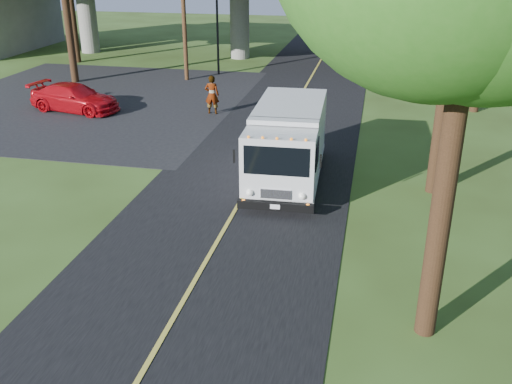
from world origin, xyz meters
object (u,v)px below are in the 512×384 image
(step_van, at_px, (288,141))
(red_sedan, at_px, (75,98))
(pedestrian, at_px, (212,95))
(traffic_signal, at_px, (217,23))
(utility_pole, at_px, (183,3))

(step_van, xyz_separation_m, red_sedan, (-11.91, 6.92, -0.77))
(step_van, bearing_deg, pedestrian, 120.31)
(step_van, relative_size, pedestrian, 3.34)
(red_sedan, bearing_deg, traffic_signal, -15.33)
(traffic_signal, bearing_deg, step_van, -67.05)
(red_sedan, distance_m, pedestrian, 6.98)
(utility_pole, height_order, red_sedan, utility_pole)
(utility_pole, relative_size, step_van, 1.40)
(utility_pole, bearing_deg, traffic_signal, 53.13)
(traffic_signal, height_order, utility_pole, utility_pole)
(utility_pole, relative_size, pedestrian, 4.69)
(utility_pole, distance_m, step_van, 17.62)
(red_sedan, xyz_separation_m, pedestrian, (6.91, 0.91, 0.28))
(traffic_signal, distance_m, pedestrian, 9.69)
(utility_pole, height_order, step_van, utility_pole)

